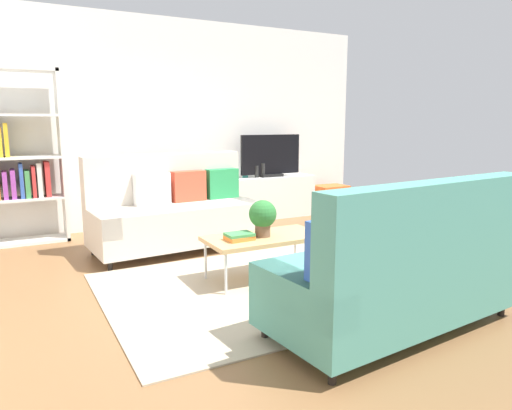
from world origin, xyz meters
TOP-DOWN VIEW (x-y plane):
  - ground_plane at (0.00, 0.00)m, footprint 7.68×7.68m
  - wall_far at (0.00, 2.80)m, footprint 6.40×0.12m
  - area_rug at (-0.01, -0.28)m, footprint 2.90×2.20m
  - couch_beige at (-0.36, 1.34)m, footprint 1.96×0.98m
  - couch_green at (0.33, -1.50)m, footprint 1.97×1.01m
  - coffee_table at (0.04, -0.08)m, footprint 1.10×0.56m
  - tv_console at (1.54, 2.46)m, footprint 1.40×0.44m
  - tv at (1.54, 2.44)m, footprint 1.00×0.20m
  - bookshelf at (-1.99, 2.48)m, footprint 1.10×0.36m
  - storage_trunk at (2.64, 2.36)m, footprint 0.52×0.40m
  - potted_plant at (0.01, -0.09)m, footprint 0.26×0.26m
  - table_book_0 at (-0.24, -0.11)m, footprint 0.25×0.19m
  - table_book_1 at (-0.24, -0.11)m, footprint 0.24×0.18m
  - vase_0 at (0.96, 2.51)m, footprint 0.12×0.12m
  - vase_1 at (1.14, 2.51)m, footprint 0.09×0.09m
  - bottle_0 at (1.29, 2.42)m, footprint 0.06×0.06m
  - bottle_1 at (1.40, 2.42)m, footprint 0.06×0.06m

SIDE VIEW (x-z plane):
  - ground_plane at x=0.00m, z-range 0.00..0.00m
  - area_rug at x=-0.01m, z-range 0.00..0.01m
  - storage_trunk at x=2.64m, z-range 0.00..0.44m
  - tv_console at x=1.54m, z-range 0.00..0.64m
  - coffee_table at x=0.04m, z-range 0.18..0.60m
  - table_book_0 at x=-0.24m, z-range 0.42..0.46m
  - couch_green at x=0.33m, z-range -0.11..0.99m
  - couch_beige at x=-0.36m, z-range -0.10..1.00m
  - table_book_1 at x=-0.24m, z-range 0.46..0.48m
  - potted_plant at x=0.01m, z-range 0.44..0.79m
  - vase_0 at x=0.96m, z-range 0.64..0.80m
  - vase_1 at x=1.14m, z-range 0.64..0.80m
  - bottle_0 at x=1.29m, z-range 0.64..0.82m
  - bottle_1 at x=1.40m, z-range 0.64..0.85m
  - tv at x=1.54m, z-range 0.63..1.27m
  - bookshelf at x=-1.99m, z-range -0.05..2.05m
  - wall_far at x=0.00m, z-range 0.00..2.90m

